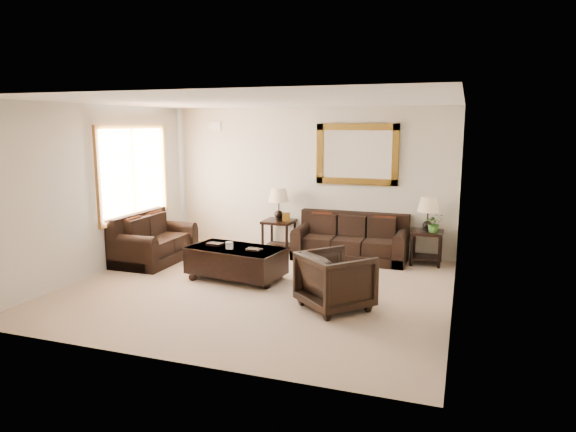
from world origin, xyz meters
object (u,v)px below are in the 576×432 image
at_px(end_table_right, 428,220).
at_px(sofa, 351,243).
at_px(coffee_table, 236,260).
at_px(end_table_left, 279,210).
at_px(armchair, 336,278).
at_px(loveseat, 152,244).

bearing_deg(end_table_right, sofa, -176.18).
relative_size(sofa, coffee_table, 1.26).
height_order(end_table_left, coffee_table, end_table_left).
relative_size(end_table_right, armchair, 1.41).
xyz_separation_m(sofa, end_table_left, (-1.40, 0.07, 0.50)).
relative_size(coffee_table, armchair, 1.90).
relative_size(loveseat, end_table_right, 1.29).
distance_m(end_table_right, armchair, 2.84).
bearing_deg(sofa, end_table_left, 176.96).
bearing_deg(end_table_right, end_table_left, -179.73).
bearing_deg(loveseat, sofa, -68.50).
height_order(loveseat, coffee_table, loveseat).
bearing_deg(end_table_left, end_table_right, 0.27).
xyz_separation_m(sofa, loveseat, (-3.28, -1.29, 0.02)).
bearing_deg(coffee_table, sofa, 59.97).
bearing_deg(coffee_table, end_table_left, 97.57).
relative_size(sofa, end_table_right, 1.69).
bearing_deg(loveseat, end_table_right, -73.27).
xyz_separation_m(sofa, coffee_table, (-1.42, -1.80, 0.02)).
height_order(loveseat, armchair, loveseat).
bearing_deg(armchair, sofa, -40.19).
relative_size(loveseat, end_table_left, 1.23).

